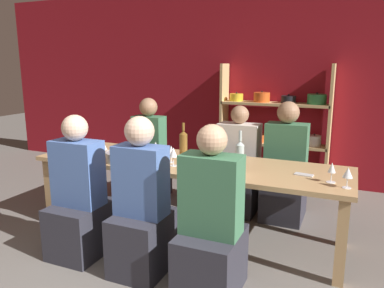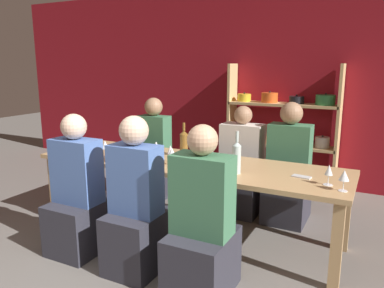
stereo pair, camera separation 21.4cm
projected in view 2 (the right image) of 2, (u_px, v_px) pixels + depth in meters
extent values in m
cube|color=maroon|center=(262.00, 85.00, 5.21)|extent=(8.80, 0.06, 2.70)
cube|color=tan|center=(232.00, 123.00, 5.31)|extent=(0.04, 0.30, 1.64)
cube|color=tan|center=(338.00, 130.00, 4.68)|extent=(0.04, 0.30, 1.64)
cube|color=tan|center=(279.00, 184.00, 5.16)|extent=(1.42, 0.30, 0.04)
cylinder|color=black|center=(242.00, 174.00, 5.39)|extent=(0.23, 0.23, 0.10)
sphere|color=black|center=(242.00, 170.00, 5.37)|extent=(0.02, 0.02, 0.02)
cylinder|color=gold|center=(266.00, 176.00, 5.22)|extent=(0.25, 0.25, 0.14)
sphere|color=black|center=(266.00, 170.00, 5.21)|extent=(0.02, 0.02, 0.02)
cylinder|color=gold|center=(292.00, 180.00, 5.07)|extent=(0.17, 0.17, 0.11)
sphere|color=black|center=(292.00, 176.00, 5.06)|extent=(0.02, 0.02, 0.02)
cube|color=tan|center=(280.00, 145.00, 5.05)|extent=(1.42, 0.30, 0.04)
cylinder|color=gold|center=(243.00, 136.00, 5.27)|extent=(0.26, 0.26, 0.13)
sphere|color=black|center=(243.00, 130.00, 5.25)|extent=(0.02, 0.02, 0.02)
cylinder|color=#E0561E|center=(268.00, 139.00, 5.11)|extent=(0.18, 0.18, 0.10)
sphere|color=black|center=(268.00, 134.00, 5.10)|extent=(0.02, 0.02, 0.02)
cylinder|color=#E0561E|center=(294.00, 141.00, 4.96)|extent=(0.23, 0.23, 0.10)
sphere|color=black|center=(294.00, 136.00, 4.94)|extent=(0.02, 0.02, 0.02)
cylinder|color=silver|center=(322.00, 142.00, 4.79)|extent=(0.18, 0.18, 0.14)
sphere|color=black|center=(323.00, 136.00, 4.78)|extent=(0.02, 0.02, 0.02)
cube|color=tan|center=(283.00, 104.00, 4.93)|extent=(1.42, 0.30, 0.04)
cylinder|color=gold|center=(244.00, 98.00, 5.16)|extent=(0.19, 0.19, 0.10)
sphere|color=black|center=(244.00, 93.00, 5.14)|extent=(0.02, 0.02, 0.02)
cylinder|color=#E0561E|center=(270.00, 98.00, 5.00)|extent=(0.22, 0.22, 0.13)
sphere|color=black|center=(270.00, 92.00, 4.98)|extent=(0.02, 0.02, 0.02)
cylinder|color=black|center=(297.00, 100.00, 4.84)|extent=(0.19, 0.19, 0.10)
sphere|color=black|center=(297.00, 95.00, 4.83)|extent=(0.02, 0.02, 0.02)
cylinder|color=#338447|center=(325.00, 100.00, 4.68)|extent=(0.24, 0.24, 0.13)
sphere|color=black|center=(326.00, 94.00, 4.66)|extent=(0.02, 0.02, 0.02)
cube|color=tan|center=(187.00, 164.00, 3.54)|extent=(2.95, 0.85, 0.04)
cube|color=tan|center=(55.00, 189.00, 3.93)|extent=(0.08, 0.08, 0.69)
cube|color=tan|center=(336.00, 247.00, 2.69)|extent=(0.08, 0.08, 0.69)
cube|color=tan|center=(99.00, 173.00, 4.53)|extent=(0.08, 0.08, 0.69)
cube|color=tan|center=(346.00, 213.00, 3.29)|extent=(0.08, 0.08, 0.69)
cylinder|color=#B7BABC|center=(122.00, 156.00, 3.56)|extent=(0.29, 0.29, 0.09)
torus|color=#B7BABC|center=(122.00, 151.00, 3.56)|extent=(0.30, 0.30, 0.01)
cylinder|color=#B2C6C1|center=(237.00, 160.00, 3.12)|extent=(0.07, 0.07, 0.24)
cone|color=#B2C6C1|center=(237.00, 144.00, 3.10)|extent=(0.07, 0.07, 0.03)
cylinder|color=#B2C6C1|center=(237.00, 136.00, 3.08)|extent=(0.03, 0.03, 0.09)
cylinder|color=brown|center=(184.00, 146.00, 3.68)|extent=(0.08, 0.08, 0.23)
cone|color=brown|center=(184.00, 132.00, 3.65)|extent=(0.08, 0.08, 0.04)
cylinder|color=brown|center=(184.00, 127.00, 3.64)|extent=(0.03, 0.03, 0.08)
cylinder|color=white|center=(70.00, 155.00, 3.77)|extent=(0.06, 0.06, 0.00)
cylinder|color=white|center=(70.00, 151.00, 3.76)|extent=(0.01, 0.01, 0.08)
cone|color=white|center=(69.00, 143.00, 3.74)|extent=(0.07, 0.07, 0.09)
cylinder|color=maroon|center=(70.00, 145.00, 3.75)|extent=(0.04, 0.04, 0.04)
cylinder|color=white|center=(343.00, 191.00, 2.71)|extent=(0.07, 0.07, 0.00)
cylinder|color=white|center=(343.00, 185.00, 2.70)|extent=(0.01, 0.01, 0.08)
cone|color=white|center=(344.00, 175.00, 2.68)|extent=(0.07, 0.07, 0.08)
cylinder|color=maroon|center=(344.00, 178.00, 2.69)|extent=(0.04, 0.04, 0.03)
cylinder|color=white|center=(171.00, 162.00, 3.51)|extent=(0.06, 0.06, 0.00)
cylinder|color=white|center=(170.00, 158.00, 3.50)|extent=(0.01, 0.01, 0.08)
cone|color=white|center=(170.00, 149.00, 3.48)|extent=(0.06, 0.06, 0.08)
cylinder|color=beige|center=(170.00, 152.00, 3.49)|extent=(0.03, 0.03, 0.03)
cylinder|color=white|center=(106.00, 157.00, 3.70)|extent=(0.07, 0.07, 0.00)
cylinder|color=white|center=(105.00, 153.00, 3.69)|extent=(0.01, 0.01, 0.08)
cone|color=white|center=(105.00, 145.00, 3.67)|extent=(0.07, 0.07, 0.08)
cylinder|color=white|center=(210.00, 160.00, 3.57)|extent=(0.07, 0.07, 0.00)
cylinder|color=white|center=(210.00, 156.00, 3.56)|extent=(0.01, 0.01, 0.08)
cone|color=white|center=(210.00, 147.00, 3.54)|extent=(0.06, 0.06, 0.09)
cylinder|color=maroon|center=(210.00, 150.00, 3.55)|extent=(0.03, 0.03, 0.04)
cylinder|color=white|center=(158.00, 163.00, 3.46)|extent=(0.07, 0.07, 0.00)
cylinder|color=white|center=(158.00, 160.00, 3.46)|extent=(0.01, 0.01, 0.06)
cone|color=white|center=(158.00, 152.00, 3.44)|extent=(0.07, 0.07, 0.09)
cylinder|color=maroon|center=(158.00, 154.00, 3.45)|extent=(0.04, 0.04, 0.03)
cylinder|color=white|center=(172.00, 165.00, 3.39)|extent=(0.07, 0.07, 0.00)
cylinder|color=white|center=(172.00, 161.00, 3.38)|extent=(0.01, 0.01, 0.08)
cone|color=white|center=(172.00, 152.00, 3.37)|extent=(0.07, 0.07, 0.09)
cylinder|color=maroon|center=(172.00, 154.00, 3.37)|extent=(0.04, 0.04, 0.03)
cylinder|color=white|center=(328.00, 185.00, 2.84)|extent=(0.07, 0.07, 0.00)
cylinder|color=white|center=(328.00, 180.00, 2.84)|extent=(0.01, 0.01, 0.08)
cone|color=white|center=(329.00, 170.00, 2.82)|extent=(0.06, 0.06, 0.08)
cylinder|color=beige|center=(329.00, 172.00, 2.82)|extent=(0.03, 0.03, 0.03)
cylinder|color=white|center=(227.00, 176.00, 3.07)|extent=(0.07, 0.07, 0.00)
cylinder|color=white|center=(227.00, 171.00, 3.06)|extent=(0.01, 0.01, 0.08)
cone|color=white|center=(227.00, 161.00, 3.05)|extent=(0.08, 0.08, 0.09)
cylinder|color=white|center=(156.00, 157.00, 3.68)|extent=(0.06, 0.06, 0.00)
cylinder|color=white|center=(156.00, 154.00, 3.67)|extent=(0.01, 0.01, 0.07)
cone|color=white|center=(156.00, 146.00, 3.66)|extent=(0.08, 0.08, 0.09)
cylinder|color=maroon|center=(156.00, 148.00, 3.66)|extent=(0.04, 0.04, 0.04)
cube|color=silver|center=(302.00, 177.00, 3.04)|extent=(0.16, 0.09, 0.01)
cube|color=#2D2D38|center=(137.00, 241.00, 3.00)|extent=(0.40, 0.50, 0.48)
cube|color=#4C70B7|center=(135.00, 180.00, 2.90)|extent=(0.40, 0.22, 0.55)
sphere|color=beige|center=(134.00, 131.00, 2.82)|extent=(0.23, 0.23, 0.23)
cube|color=#2D2D38|center=(241.00, 191.00, 4.22)|extent=(0.45, 0.57, 0.46)
cube|color=silver|center=(242.00, 148.00, 4.12)|extent=(0.45, 0.25, 0.53)
sphere|color=#9E7556|center=(243.00, 115.00, 4.04)|extent=(0.20, 0.20, 0.20)
cube|color=#2D2D38|center=(202.00, 262.00, 2.70)|extent=(0.42, 0.52, 0.46)
cube|color=#3D7551|center=(202.00, 195.00, 2.60)|extent=(0.42, 0.23, 0.57)
sphere|color=tan|center=(203.00, 140.00, 2.51)|extent=(0.21, 0.21, 0.21)
cube|color=#2D2D38|center=(155.00, 177.00, 4.69)|extent=(0.38, 0.47, 0.49)
cube|color=#3D7551|center=(154.00, 137.00, 4.58)|extent=(0.38, 0.21, 0.53)
sphere|color=#9E7556|center=(154.00, 107.00, 4.50)|extent=(0.22, 0.22, 0.22)
cube|color=#2D2D38|center=(80.00, 226.00, 3.32)|extent=(0.42, 0.52, 0.46)
cube|color=#4C70B7|center=(77.00, 171.00, 3.21)|extent=(0.42, 0.23, 0.56)
sphere|color=beige|center=(74.00, 127.00, 3.13)|extent=(0.22, 0.22, 0.22)
cube|color=#2D2D38|center=(287.00, 198.00, 3.97)|extent=(0.43, 0.54, 0.47)
cube|color=#3D7551|center=(289.00, 151.00, 3.86)|extent=(0.43, 0.24, 0.56)
sphere|color=#9E7556|center=(291.00, 113.00, 3.78)|extent=(0.23, 0.23, 0.23)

